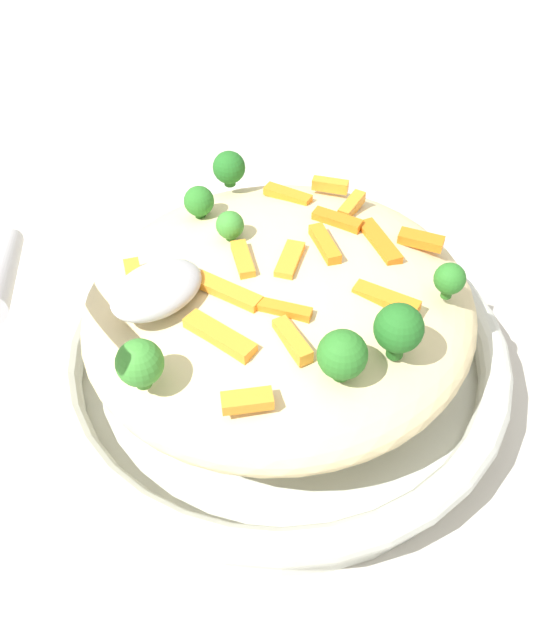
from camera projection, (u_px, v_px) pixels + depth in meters
name	position (u px, v px, depth m)	size (l,w,h in m)	color
ground_plane	(280.00, 386.00, 0.49)	(2.40, 2.40, 0.00)	beige
serving_bowl	(280.00, 361.00, 0.47)	(0.30, 0.30, 0.05)	silver
pasta_mound	(280.00, 306.00, 0.43)	(0.24, 0.24, 0.06)	beige
carrot_piece_0	(379.00, 243.00, 0.44)	(0.04, 0.01, 0.01)	orange
carrot_piece_1	(135.00, 284.00, 0.41)	(0.04, 0.01, 0.01)	orange
carrot_piece_2	(243.00, 259.00, 0.42)	(0.03, 0.01, 0.01)	orange
carrot_piece_3	(330.00, 185.00, 0.48)	(0.02, 0.01, 0.01)	orange
carrot_piece_4	(279.00, 309.00, 0.39)	(0.04, 0.01, 0.01)	orange
carrot_piece_5	(227.00, 291.00, 0.40)	(0.04, 0.01, 0.01)	orange
carrot_piece_6	(421.00, 240.00, 0.44)	(0.03, 0.01, 0.01)	orange
carrot_piece_7	(337.00, 220.00, 0.45)	(0.03, 0.01, 0.01)	orange
carrot_piece_8	(294.00, 263.00, 0.41)	(0.03, 0.01, 0.01)	orange
carrot_piece_9	(288.00, 195.00, 0.47)	(0.03, 0.01, 0.01)	orange
carrot_piece_10	(292.00, 341.00, 0.37)	(0.03, 0.01, 0.01)	orange
carrot_piece_11	(325.00, 244.00, 0.43)	(0.03, 0.01, 0.01)	orange
carrot_piece_12	(352.00, 206.00, 0.46)	(0.03, 0.01, 0.01)	orange
carrot_piece_13	(247.00, 401.00, 0.35)	(0.03, 0.01, 0.01)	orange
carrot_piece_14	(220.00, 336.00, 0.38)	(0.04, 0.01, 0.01)	orange
carrot_piece_15	(386.00, 299.00, 0.40)	(0.04, 0.01, 0.01)	orange
broccoli_floret_0	(233.00, 224.00, 0.43)	(0.02, 0.02, 0.02)	#377928
broccoli_floret_1	(140.00, 363.00, 0.35)	(0.02, 0.02, 0.03)	#377928
broccoli_floret_2	(229.00, 168.00, 0.47)	(0.02, 0.02, 0.02)	#205B1C
broccoli_floret_3	(199.00, 201.00, 0.45)	(0.02, 0.02, 0.02)	#296820
broccoli_floret_4	(342.00, 355.00, 0.36)	(0.03, 0.03, 0.03)	#296820
broccoli_floret_5	(450.00, 279.00, 0.40)	(0.02, 0.02, 0.02)	#296820
broccoli_floret_6	(396.00, 331.00, 0.36)	(0.03, 0.03, 0.03)	#205B1C
serving_spoon	(105.00, 282.00, 0.38)	(0.13, 0.14, 0.09)	#B7B7BC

